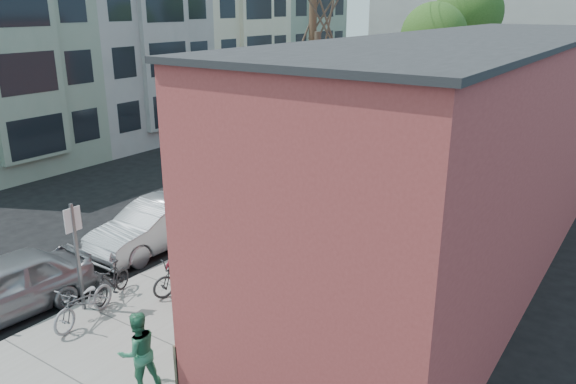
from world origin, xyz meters
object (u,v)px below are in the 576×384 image
Objects in this scene: patio_chair_a at (262,298)px; patio_chair_b at (222,323)px; tree_leafy_far at (469,13)px; car_4 at (396,124)px; bus at (414,93)px; tree_leafy_mid at (434,36)px; parked_bike_a at (111,282)px; sign_post at (76,247)px; parked_bike_b at (84,302)px; cyclist at (184,262)px; parking_meter_far at (329,166)px; patron_green at (138,351)px; parking_meter_near at (216,217)px; car_2 at (296,169)px; patron_grey at (236,273)px; car_3 at (356,144)px; car_1 at (156,225)px; tree_bare at (316,120)px; utility_pole_near at (311,62)px.

patio_chair_a and patio_chair_b have the same top height.
tree_leafy_far is 7.96m from car_4.
bus is at bearing 109.99° from patio_chair_a.
tree_leafy_mid is 4.72× the size of parked_bike_a.
sign_post reaches higher than parked_bike_b.
parking_meter_far is at bearing -101.61° from cyclist.
tree_leafy_mid is 4.51× the size of patron_green.
parking_meter_near is 0.75× the size of patron_green.
patron_grey is at bearing -69.12° from car_2.
car_3 reaches higher than patio_chair_b.
car_3 is (-2.00, -9.99, -6.23)m from tree_leafy_far.
bus is (-5.73, 29.53, 0.28)m from cyclist.
sign_post reaches higher than car_1.
parking_meter_far is 11.52m from parked_bike_a.
car_1 is (-5.39, 1.60, 0.18)m from patio_chair_a.
car_2 is at bearing 140.03° from tree_bare.
car_4 is at bearing 77.50° from parked_bike_a.
parking_meter_near reaches higher than parked_bike_b.
sign_post is at bearing -89.36° from patron_green.
parking_meter_far is at bearing 81.23° from car_1.
car_4 is (-2.21, 12.63, -2.56)m from tree_bare.
tree_bare reaches higher than car_1.
car_2 is (-4.69, 9.78, -0.42)m from patron_grey.
parking_meter_far is 0.75× the size of patron_green.
bus is (-8.11, 29.31, 0.70)m from patio_chair_a.
car_3 is (-1.45, 12.32, -0.26)m from parking_meter_near.
tree_leafy_mid reaches higher than patron_green.
cyclist is 21.11m from car_4.
tree_leafy_mid reaches higher than patron_grey.
bus is at bearing 106.22° from car_4.
sign_post is 2.69m from cyclist.
tree_bare is at bearing -147.85° from patron_grey.
tree_leafy_far is 0.95× the size of bus.
parking_meter_near is 7.14m from parking_meter_far.
tree_bare is 0.85× the size of tree_leafy_mid.
parked_bike_b is (0.08, -27.78, -6.30)m from tree_leafy_far.
cyclist is (-2.38, -0.22, 0.42)m from patio_chair_a.
car_3 reaches higher than car_2.
car_2 is at bearing 123.63° from patio_chair_a.
parked_bike_a is at bearing -86.13° from car_2.
car_2 is 19.82m from bus.
utility_pole_near reaches higher than car_3.
bus is at bearing 97.68° from sign_post.
sign_post is 1.70× the size of patron_green.
utility_pole_near is 5.19m from car_2.
car_3 reaches higher than parked_bike_a.
tree_leafy_far is 4.60× the size of parked_bike_b.
parking_meter_near is at bearing -91.49° from utility_pole_near.
car_1 is 19.04m from car_4.
utility_pole_near is 2.13m from tree_bare.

